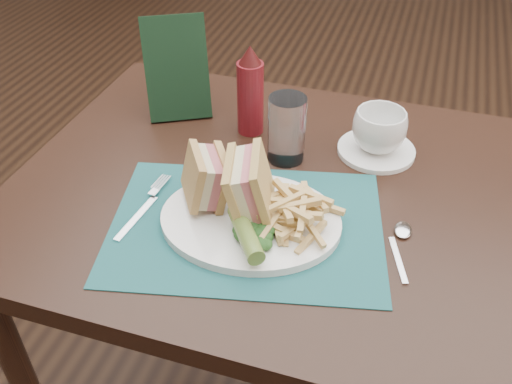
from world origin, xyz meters
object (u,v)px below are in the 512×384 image
coffee_cup (379,131)px  drinking_glass (287,129)px  placemat (246,226)px  sandwich_half_a (193,179)px  sandwich_half_b (237,185)px  ketchup_bottle (250,90)px  check_presenter (177,69)px  table_main (262,316)px  saucer (376,150)px  plate (251,220)px

coffee_cup → drinking_glass: drinking_glass is taller
placemat → sandwich_half_a: (-0.10, 0.02, 0.06)m
placemat → sandwich_half_b: 0.08m
placemat → coffee_cup: 0.33m
ketchup_bottle → sandwich_half_a: bearing=-92.5°
placemat → check_presenter: check_presenter is taller
table_main → drinking_glass: (0.02, 0.09, 0.44)m
table_main → ketchup_bottle: size_ratio=4.84×
saucer → table_main: bearing=-138.9°
table_main → plate: 0.40m
sandwich_half_b → check_presenter: (-0.23, 0.29, 0.03)m
plate → drinking_glass: 0.21m
drinking_glass → plate: bearing=-91.3°
sandwich_half_a → saucer: (0.27, 0.27, -0.06)m
plate → ketchup_bottle: size_ratio=1.61×
sandwich_half_a → check_presenter: size_ratio=0.45×
sandwich_half_b → ketchup_bottle: 0.28m
placemat → check_presenter: bearing=129.3°
coffee_cup → ketchup_bottle: bearing=179.4°
plate → check_presenter: (-0.26, 0.30, 0.09)m
table_main → sandwich_half_b: bearing=-95.9°
check_presenter → placemat: bearing=-78.8°
sandwich_half_a → saucer: size_ratio=0.63×
drinking_glass → sandwich_half_b: bearing=-98.7°
sandwich_half_a → drinking_glass: size_ratio=0.73×
plate → sandwich_half_b: size_ratio=2.68×
placemat → check_presenter: (-0.25, 0.31, 0.10)m
check_presenter → coffee_cup: bearing=-31.6°
coffee_cup → drinking_glass: 0.18m
sandwich_half_a → placemat: bearing=-41.6°
plate → sandwich_half_a: (-0.10, 0.01, 0.06)m
check_presenter → drinking_glass: bearing=-48.4°
table_main → ketchup_bottle: (-0.08, 0.16, 0.47)m
sandwich_half_b → ketchup_bottle: (-0.06, 0.27, 0.02)m
placemat → ketchup_bottle: (-0.08, 0.28, 0.09)m
sandwich_half_a → coffee_cup: bearing=12.0°
placemat → coffee_cup: (0.17, 0.28, 0.05)m
sandwich_half_a → sandwich_half_b: sandwich_half_b is taller
coffee_cup → check_presenter: 0.43m
table_main → plate: size_ratio=3.00×
saucer → check_presenter: size_ratio=0.70×
drinking_glass → check_presenter: (-0.26, 0.10, 0.04)m
sandwich_half_a → coffee_cup: 0.38m
saucer → drinking_glass: 0.19m
sandwich_half_b → saucer: (0.19, 0.27, -0.07)m
plate → check_presenter: bearing=123.4°
sandwich_half_a → ketchup_bottle: (0.01, 0.27, 0.03)m
saucer → ketchup_bottle: 0.27m
table_main → saucer: (0.18, 0.16, 0.38)m
sandwich_half_a → sandwich_half_b: (0.08, -0.00, 0.01)m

